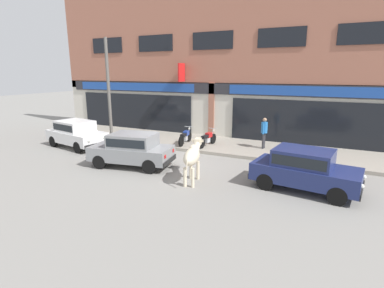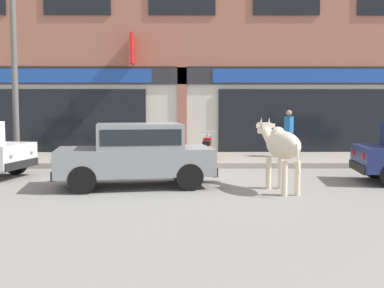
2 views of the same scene
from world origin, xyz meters
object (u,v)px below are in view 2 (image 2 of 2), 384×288
cow (281,145)px  motorcycle_1 (207,148)px  car_2 (137,152)px  utility_pole (14,68)px  motorcycle_0 (167,148)px  pedestrian (289,128)px

cow → motorcycle_1: cow is taller
car_2 → utility_pole: bearing=139.9°
motorcycle_0 → motorcycle_1: bearing=4.0°
motorcycle_0 → utility_pole: (-4.57, -0.69, 2.48)m
cow → car_2: cow is taller
pedestrian → utility_pole: bearing=-169.8°
car_2 → motorcycle_0: size_ratio=2.09×
motorcycle_0 → car_2: bearing=-97.0°
cow → pedestrian: bearing=75.9°
pedestrian → motorcycle_0: bearing=-168.1°
cow → car_2: (-3.20, 0.62, -0.19)m
motorcycle_0 → pedestrian: (4.11, 0.87, 0.60)m
cow → car_2: 3.27m
pedestrian → car_2: bearing=-132.8°
motorcycle_1 → car_2: bearing=-113.0°
car_2 → motorcycle_1: car_2 is taller
car_2 → pedestrian: size_ratio=2.37×
motorcycle_1 → pedestrian: 2.99m
utility_pole → cow: bearing=-29.1°
utility_pole → motorcycle_1: bearing=7.6°
car_2 → motorcycle_0: bearing=83.0°
cow → utility_pole: (-7.27, 4.05, 2.03)m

